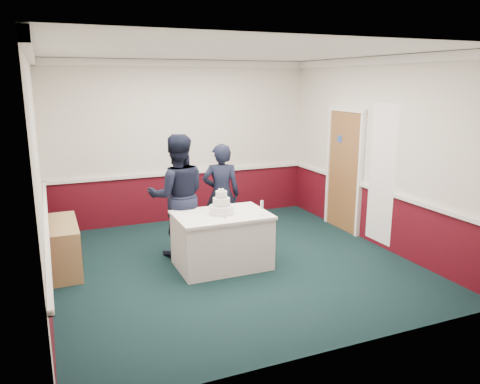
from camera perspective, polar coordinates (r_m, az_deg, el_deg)
name	(u,v)px	position (r m, az deg, el deg)	size (l,w,h in m)	color
ground	(233,263)	(6.97, -0.92, -8.70)	(5.00, 5.00, 0.00)	black
room_shell	(222,126)	(7.09, -2.24, 8.07)	(5.00, 5.00, 3.00)	silver
sideboard	(64,247)	(7.08, -20.65, -6.24)	(0.41, 1.20, 0.70)	tan
cake_table	(222,240)	(6.75, -2.24, -5.83)	(1.32, 0.92, 0.79)	white
wedding_cake	(221,206)	(6.61, -2.28, -1.74)	(0.35, 0.35, 0.36)	white
cake_knife	(225,217)	(6.45, -1.89, -3.12)	(0.01, 0.22, 0.01)	silver
champagne_flute	(262,205)	(6.54, 2.69, -1.65)	(0.05, 0.05, 0.21)	silver
person_man	(178,196)	(7.11, -7.61, -0.46)	(0.91, 0.71, 1.87)	black
person_woman	(221,194)	(7.57, -2.30, -0.30)	(0.61, 0.40, 1.66)	black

